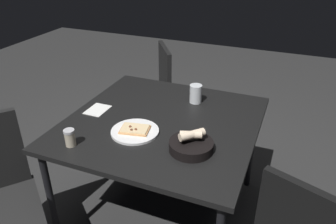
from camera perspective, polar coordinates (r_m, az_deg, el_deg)
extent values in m
plane|color=#2B2B2B|center=(2.42, -0.86, -16.55)|extent=(8.00, 8.00, 0.00)
cube|color=black|center=(1.99, -1.01, -1.87)|extent=(1.11, 1.11, 0.03)
cylinder|color=black|center=(2.75, -6.42, -1.61)|extent=(0.04, 0.04, 0.70)
cylinder|color=black|center=(2.10, -19.60, -14.15)|extent=(0.04, 0.04, 0.70)
cylinder|color=black|center=(2.49, 14.33, -5.88)|extent=(0.04, 0.04, 0.70)
cylinder|color=white|center=(1.87, -5.74, -3.36)|extent=(0.27, 0.27, 0.01)
cube|color=tan|center=(1.86, -5.76, -3.05)|extent=(0.14, 0.18, 0.01)
cube|color=beige|center=(1.86, -5.77, -2.84)|extent=(0.13, 0.16, 0.01)
sphere|color=brown|center=(1.84, -5.59, -3.02)|extent=(0.02, 0.02, 0.02)
sphere|color=brown|center=(1.87, -6.56, -2.55)|extent=(0.02, 0.02, 0.02)
sphere|color=brown|center=(1.84, -6.34, -3.10)|extent=(0.02, 0.02, 0.02)
cylinder|color=black|center=(1.71, 4.02, -5.88)|extent=(0.23, 0.23, 0.05)
cylinder|color=beige|center=(1.67, 4.16, -3.93)|extent=(0.13, 0.12, 0.04)
cylinder|color=beige|center=(1.68, 3.98, -3.92)|extent=(0.08, 0.12, 0.04)
cylinder|color=#B32114|center=(1.67, 2.94, -6.83)|extent=(0.06, 0.06, 0.03)
cylinder|color=silver|center=(2.18, 4.82, 3.17)|extent=(0.08, 0.08, 0.12)
cylinder|color=orange|center=(2.19, 4.79, 2.44)|extent=(0.07, 0.07, 0.05)
cylinder|color=#BFB299|center=(1.81, -16.58, -4.48)|extent=(0.05, 0.05, 0.08)
cylinder|color=maroon|center=(1.82, -16.50, -4.95)|extent=(0.05, 0.05, 0.04)
cylinder|color=#B7B7BC|center=(1.79, -16.78, -3.21)|extent=(0.06, 0.06, 0.01)
cube|color=white|center=(2.14, -12.09, 0.38)|extent=(0.16, 0.12, 0.00)
cube|color=black|center=(2.98, -4.33, 2.53)|extent=(0.61, 0.61, 0.04)
cube|color=black|center=(2.91, -0.57, 7.08)|extent=(0.37, 0.26, 0.43)
cylinder|color=black|center=(3.23, -7.96, 0.17)|extent=(0.03, 0.03, 0.40)
cylinder|color=black|center=(2.90, -7.42, -3.30)|extent=(0.03, 0.03, 0.40)
cylinder|color=black|center=(3.27, -1.32, 0.78)|extent=(0.03, 0.03, 0.40)
cylinder|color=black|center=(2.94, -0.03, -2.57)|extent=(0.03, 0.03, 0.40)
cylinder|color=black|center=(2.28, -21.81, -15.49)|extent=(0.03, 0.03, 0.41)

